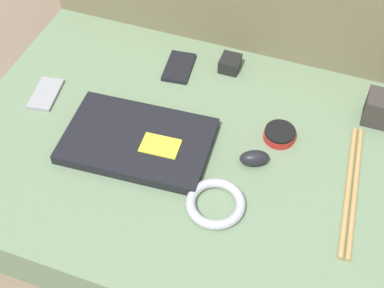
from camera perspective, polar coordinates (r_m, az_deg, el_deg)
ground_plane at (r=1.38m, az=0.00°, el=-4.12°), size 8.00×8.00×0.00m
couch_seat at (r=1.33m, az=0.00°, el=-2.42°), size 1.13×0.77×0.14m
laptop at (r=1.28m, az=-5.79°, el=0.34°), size 0.36×0.25×0.03m
computer_mouse at (r=1.24m, az=6.67°, el=-1.50°), size 0.08×0.06×0.04m
speaker_puck at (r=1.31m, az=9.33°, el=1.02°), size 0.08×0.08×0.03m
phone_silver at (r=1.47m, az=-1.41°, el=8.20°), size 0.08×0.12×0.01m
phone_black at (r=1.45m, az=-15.33°, el=5.17°), size 0.08×0.12×0.01m
charger_brick at (r=1.46m, az=3.97°, el=8.58°), size 0.05×0.06×0.04m
cable_coil at (r=1.17m, az=2.54°, el=-6.34°), size 0.13×0.13×0.02m
drumstick_pair at (r=1.25m, az=16.67°, el=-4.58°), size 0.05×0.36×0.01m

